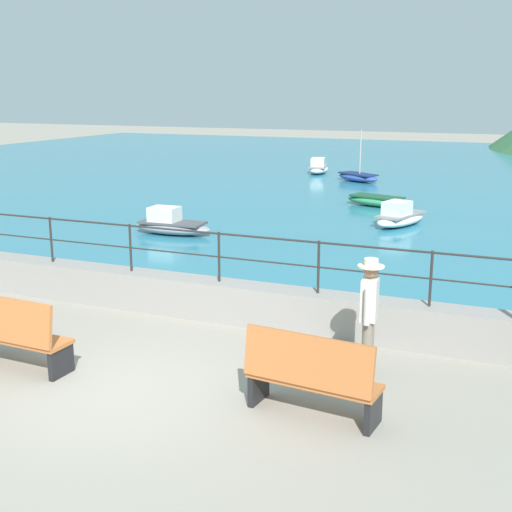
{
  "coord_description": "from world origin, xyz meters",
  "views": [
    {
      "loc": [
        5.11,
        -7.25,
        4.02
      ],
      "look_at": [
        0.5,
        3.7,
        1.1
      ],
      "focal_mm": 47.5,
      "sensor_mm": 36.0,
      "label": 1
    }
  ],
  "objects_px": {
    "boat_0": "(377,200)",
    "boat_5": "(358,177)",
    "boat_6": "(171,225)",
    "bench_main": "(13,333)",
    "bench_far": "(311,376)",
    "boat_2": "(318,168)",
    "person_walking": "(369,312)",
    "boat_1": "(400,217)"
  },
  "relations": [
    {
      "from": "boat_0",
      "to": "boat_5",
      "type": "height_order",
      "value": "boat_5"
    },
    {
      "from": "boat_0",
      "to": "boat_6",
      "type": "height_order",
      "value": "boat_6"
    },
    {
      "from": "boat_0",
      "to": "bench_main",
      "type": "bearing_deg",
      "value": -96.11
    },
    {
      "from": "bench_far",
      "to": "boat_6",
      "type": "xyz_separation_m",
      "value": [
        -7.07,
        8.87,
        -0.23
      ]
    },
    {
      "from": "bench_far",
      "to": "boat_5",
      "type": "relative_size",
      "value": 0.72
    },
    {
      "from": "bench_far",
      "to": "boat_0",
      "type": "height_order",
      "value": "bench_far"
    },
    {
      "from": "bench_main",
      "to": "boat_2",
      "type": "distance_m",
      "value": 24.71
    },
    {
      "from": "boat_2",
      "to": "boat_6",
      "type": "distance_m",
      "value": 15.41
    },
    {
      "from": "person_walking",
      "to": "boat_1",
      "type": "bearing_deg",
      "value": 98.8
    },
    {
      "from": "boat_1",
      "to": "person_walking",
      "type": "bearing_deg",
      "value": -81.2
    },
    {
      "from": "bench_far",
      "to": "person_walking",
      "type": "xyz_separation_m",
      "value": [
        0.35,
        1.53,
        0.42
      ]
    },
    {
      "from": "bench_main",
      "to": "person_walking",
      "type": "height_order",
      "value": "person_walking"
    },
    {
      "from": "bench_far",
      "to": "boat_5",
      "type": "distance_m",
      "value": 22.56
    },
    {
      "from": "person_walking",
      "to": "boat_1",
      "type": "distance_m",
      "value": 11.22
    },
    {
      "from": "bench_far",
      "to": "boat_0",
      "type": "bearing_deg",
      "value": 100.02
    },
    {
      "from": "boat_1",
      "to": "boat_6",
      "type": "xyz_separation_m",
      "value": [
        -5.71,
        -3.73,
        0.0
      ]
    },
    {
      "from": "bench_main",
      "to": "boat_0",
      "type": "relative_size",
      "value": 0.7
    },
    {
      "from": "bench_far",
      "to": "boat_2",
      "type": "bearing_deg",
      "value": 107.48
    },
    {
      "from": "bench_main",
      "to": "person_walking",
      "type": "xyz_separation_m",
      "value": [
        4.86,
        1.77,
        0.42
      ]
    },
    {
      "from": "bench_far",
      "to": "boat_2",
      "type": "xyz_separation_m",
      "value": [
        -7.64,
        24.27,
        -0.23
      ]
    },
    {
      "from": "boat_6",
      "to": "boat_0",
      "type": "bearing_deg",
      "value": 58.29
    },
    {
      "from": "bench_main",
      "to": "bench_far",
      "type": "height_order",
      "value": "same"
    },
    {
      "from": "boat_6",
      "to": "boat_2",
      "type": "bearing_deg",
      "value": 92.11
    },
    {
      "from": "boat_0",
      "to": "boat_2",
      "type": "relative_size",
      "value": 1.01
    },
    {
      "from": "boat_1",
      "to": "boat_5",
      "type": "xyz_separation_m",
      "value": [
        -3.7,
        9.39,
        -0.06
      ]
    },
    {
      "from": "boat_2",
      "to": "bench_main",
      "type": "bearing_deg",
      "value": -82.72
    },
    {
      "from": "boat_0",
      "to": "boat_5",
      "type": "relative_size",
      "value": 1.02
    },
    {
      "from": "bench_main",
      "to": "person_walking",
      "type": "bearing_deg",
      "value": 20.0
    },
    {
      "from": "boat_2",
      "to": "boat_5",
      "type": "height_order",
      "value": "boat_5"
    },
    {
      "from": "bench_far",
      "to": "boat_2",
      "type": "height_order",
      "value": "bench_far"
    },
    {
      "from": "bench_far",
      "to": "boat_1",
      "type": "height_order",
      "value": "bench_far"
    },
    {
      "from": "person_walking",
      "to": "boat_0",
      "type": "height_order",
      "value": "person_walking"
    },
    {
      "from": "bench_main",
      "to": "boat_2",
      "type": "bearing_deg",
      "value": 97.28
    },
    {
      "from": "bench_main",
      "to": "boat_6",
      "type": "xyz_separation_m",
      "value": [
        -2.56,
        9.11,
        -0.23
      ]
    },
    {
      "from": "bench_main",
      "to": "person_walking",
      "type": "distance_m",
      "value": 5.19
    },
    {
      "from": "bench_far",
      "to": "boat_2",
      "type": "relative_size",
      "value": 0.72
    },
    {
      "from": "bench_main",
      "to": "boat_0",
      "type": "bearing_deg",
      "value": 83.89
    },
    {
      "from": "boat_0",
      "to": "boat_6",
      "type": "xyz_separation_m",
      "value": [
        -4.28,
        -6.93,
        0.07
      ]
    },
    {
      "from": "person_walking",
      "to": "boat_2",
      "type": "relative_size",
      "value": 0.72
    },
    {
      "from": "bench_main",
      "to": "boat_2",
      "type": "xyz_separation_m",
      "value": [
        -3.13,
        24.51,
        -0.23
      ]
    },
    {
      "from": "boat_5",
      "to": "boat_6",
      "type": "relative_size",
      "value": 1.04
    },
    {
      "from": "boat_1",
      "to": "boat_5",
      "type": "bearing_deg",
      "value": 111.52
    }
  ]
}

